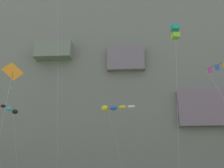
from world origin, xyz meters
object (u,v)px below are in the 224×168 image
kite_windsock_low_right (113,108)px  kite_box_high_center (175,32)px  kite_windsock_low_center (10,109)px  kite_delta_far_left (60,3)px  kite_diamond_upper_right (12,73)px

kite_windsock_low_right → kite_box_high_center: size_ratio=0.72×
kite_windsock_low_center → kite_delta_far_left: kite_delta_far_left is taller
kite_diamond_upper_right → kite_delta_far_left: bearing=87.3°
kite_delta_far_left → kite_diamond_upper_right: 19.51m
kite_box_high_center → kite_windsock_low_right: bearing=115.4°
kite_delta_far_left → kite_box_high_center: 20.65m
kite_delta_far_left → kite_box_high_center: (14.92, -9.49, -10.66)m
kite_delta_far_left → kite_windsock_low_right: size_ratio=2.44×
kite_delta_far_left → kite_box_high_center: size_ratio=1.77×
kite_box_high_center → kite_diamond_upper_right: bearing=-171.7°
kite_windsock_low_right → kite_diamond_upper_right: (-8.12, -17.70, -0.79)m
kite_delta_far_left → kite_windsock_low_right: bearing=38.2°
kite_windsock_low_center → kite_box_high_center: size_ratio=0.72×
kite_windsock_low_center → kite_windsock_low_right: kite_windsock_low_center is taller
kite_box_high_center → kite_delta_far_left: bearing=147.5°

